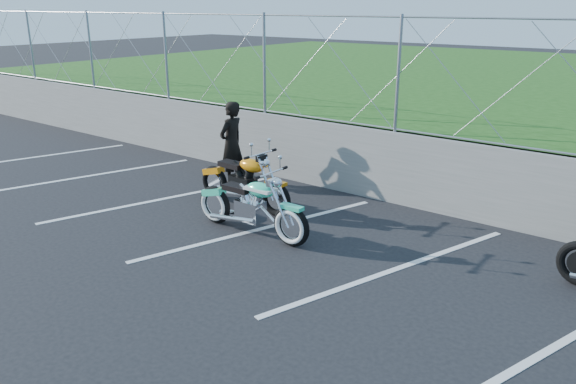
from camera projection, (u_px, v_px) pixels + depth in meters
The scene contains 8 objects.
ground at pixel (219, 249), 8.33m from camera, with size 90.00×90.00×0.00m, color black.
retaining_wall at pixel (346, 158), 10.75m from camera, with size 30.00×0.22×1.30m, color slate.
grass_field at pixel (509, 95), 18.27m from camera, with size 30.00×20.00×1.30m, color #1D4A13.
chain_link_fence at pixel (349, 71), 10.23m from camera, with size 28.00×0.03×2.00m.
parking_lines at pixel (324, 247), 8.39m from camera, with size 18.29×4.31×0.01m.
cruiser_turquoise at pixel (253, 208), 8.73m from camera, with size 2.21×0.70×1.10m.
naked_orange at pixel (245, 183), 9.91m from camera, with size 2.13×0.72×1.06m.
person_standing at pixel (231, 143), 11.10m from camera, with size 0.61×0.40×1.67m, color black.
Camera 1 is at (5.46, -5.42, 3.45)m, focal length 35.00 mm.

